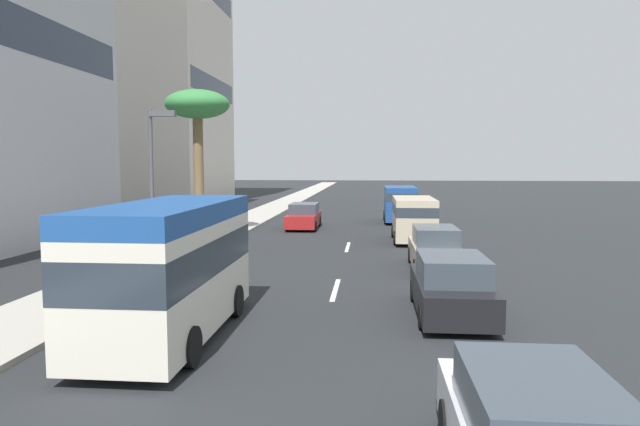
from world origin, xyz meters
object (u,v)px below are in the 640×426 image
(pedestrian_near_lamp, at_px, (195,223))
(street_lamp, at_px, (155,172))
(van_fourth, at_px, (414,217))
(minibus_seventh, at_px, (170,264))
(van_second, at_px, (400,202))
(palm_tree, at_px, (197,111))
(car_third, at_px, (451,287))
(car_sixth, at_px, (435,249))
(car_lead, at_px, (304,217))

(pedestrian_near_lamp, bearing_deg, street_lamp, 140.78)
(van_fourth, height_order, street_lamp, street_lamp)
(minibus_seventh, bearing_deg, street_lamp, -156.02)
(van_second, xyz_separation_m, street_lamp, (-20.22, 9.45, 2.39))
(van_fourth, distance_m, pedestrian_near_lamp, 11.33)
(palm_tree, relative_size, street_lamp, 1.37)
(van_second, height_order, van_fourth, van_second)
(van_fourth, xyz_separation_m, minibus_seventh, (-16.95, 6.89, 0.42))
(car_third, bearing_deg, street_lamp, 68.58)
(pedestrian_near_lamp, bearing_deg, palm_tree, -36.79)
(car_third, xyz_separation_m, car_sixth, (6.57, -0.29, 0.01))
(palm_tree, xyz_separation_m, street_lamp, (-11.35, -2.01, -3.13))
(car_sixth, bearing_deg, palm_tree, 54.35)
(car_sixth, bearing_deg, street_lamp, 105.75)
(pedestrian_near_lamp, bearing_deg, car_sixth, -167.76)
(car_third, distance_m, van_fourth, 14.45)
(car_lead, bearing_deg, van_fourth, 49.96)
(van_fourth, bearing_deg, street_lamp, 137.76)
(car_third, relative_size, minibus_seventh, 0.70)
(van_second, distance_m, van_fourth, 9.56)
(car_lead, distance_m, street_lamp, 16.68)
(van_second, height_order, street_lamp, street_lamp)
(car_third, height_order, street_lamp, street_lamp)
(van_second, relative_size, minibus_seventh, 0.71)
(palm_tree, bearing_deg, car_sixth, -125.65)
(minibus_seventh, height_order, pedestrian_near_lamp, minibus_seventh)
(van_fourth, distance_m, minibus_seventh, 18.30)
(car_third, height_order, car_sixth, car_sixth)
(car_lead, relative_size, van_fourth, 0.95)
(minibus_seventh, bearing_deg, van_fourth, 157.88)
(car_third, height_order, van_fourth, van_fourth)
(car_lead, distance_m, van_second, 7.49)
(car_sixth, relative_size, palm_tree, 0.57)
(van_fourth, distance_m, street_lamp, 14.62)
(minibus_seventh, distance_m, street_lamp, 7.18)
(car_third, relative_size, pedestrian_near_lamp, 2.80)
(pedestrian_near_lamp, bearing_deg, van_fourth, -131.05)
(car_sixth, bearing_deg, pedestrian_near_lamp, 61.03)
(van_second, distance_m, car_sixth, 17.44)
(van_fourth, height_order, minibus_seventh, minibus_seventh)
(van_second, xyz_separation_m, car_third, (-24.00, -0.18, -0.63))
(car_sixth, bearing_deg, minibus_seventh, 141.90)
(car_third, distance_m, pedestrian_near_lamp, 17.08)
(car_third, bearing_deg, palm_tree, 37.57)
(street_lamp, bearing_deg, palm_tree, 10.05)
(pedestrian_near_lamp, relative_size, palm_tree, 0.21)
(minibus_seventh, bearing_deg, van_second, 165.91)
(car_sixth, xyz_separation_m, street_lamp, (-2.80, 9.91, 3.01))
(car_lead, height_order, van_second, van_second)
(van_second, bearing_deg, palm_tree, 127.74)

